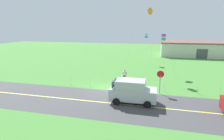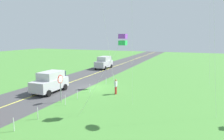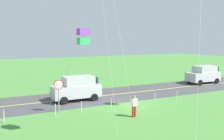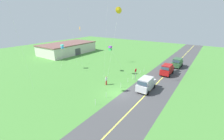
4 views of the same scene
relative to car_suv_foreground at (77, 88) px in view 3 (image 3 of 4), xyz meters
name	(u,v)px [view 3 (image 3 of 4)]	position (x,y,z in m)	size (l,w,h in m)	color
ground_plane	(129,104)	(-3.63, 3.32, -1.20)	(120.00, 120.00, 0.10)	#478438
asphalt_road	(109,95)	(-3.63, -0.68, -1.15)	(120.00, 7.00, 0.00)	#424244
road_centre_stripe	(109,95)	(-3.63, -0.68, -1.15)	(120.00, 0.16, 0.00)	#E5E04C
car_suv_foreground	(77,88)	(0.00, 0.00, 0.00)	(4.40, 2.12, 2.24)	#B7B7BC
car_parked_west_far	(203,74)	(-17.61, -1.56, 0.00)	(4.40, 2.12, 2.24)	#B7B7BC
stop_sign	(59,90)	(2.59, 3.22, 0.65)	(0.76, 0.08, 2.56)	gray
person_adult_near	(134,105)	(-1.94, 6.88, -0.29)	(0.58, 0.22, 1.60)	red
kite_blue_mid	(83,37)	(2.85, 9.29, 4.62)	(2.34, 3.10, 6.22)	silver
fence_post_0	(177,95)	(-8.44, 4.02, -0.70)	(0.05, 0.05, 0.90)	silver
fence_post_1	(155,98)	(-5.89, 4.02, -0.70)	(0.05, 0.05, 0.90)	silver
fence_post_2	(111,103)	(-1.52, 4.02, -0.70)	(0.05, 0.05, 0.90)	silver
fence_post_3	(81,107)	(1.05, 4.02, -0.70)	(0.05, 0.05, 0.90)	silver
fence_post_4	(55,110)	(3.09, 4.02, -0.70)	(0.05, 0.05, 0.90)	silver
fence_post_5	(4,116)	(6.61, 4.02, -0.70)	(0.05, 0.05, 0.90)	silver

